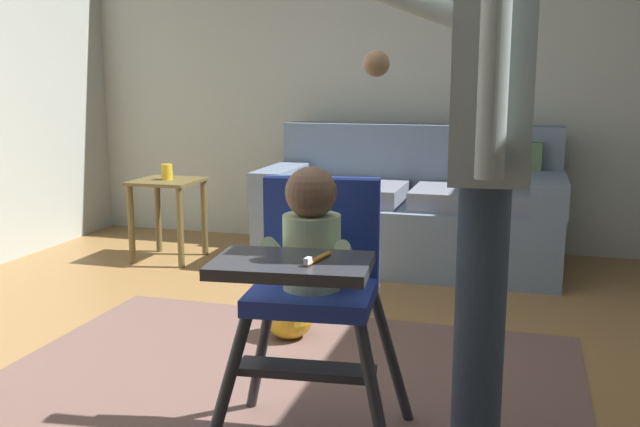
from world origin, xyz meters
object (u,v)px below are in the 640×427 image
object	(u,v)px
couch	(412,211)
sippy_cup	(167,172)
side_table	(168,201)
toy_ball	(289,313)
high_chair	(313,264)
adult_standing	(484,152)

from	to	relation	value
couch	sippy_cup	bearing A→B (deg)	-76.92
side_table	sippy_cup	world-z (taller)	sippy_cup
couch	toy_ball	size ratio (longest dim) A/B	7.81
couch	sippy_cup	size ratio (longest dim) A/B	18.20
sippy_cup	high_chair	bearing A→B (deg)	-52.40
couch	toy_ball	xyz separation A→B (m)	(-0.31, -1.49, -0.22)
side_table	sippy_cup	distance (m)	0.19
high_chair	toy_ball	size ratio (longest dim) A/B	3.91
couch	toy_ball	bearing A→B (deg)	-11.90
side_table	sippy_cup	bearing A→B (deg)	0.00
couch	sippy_cup	world-z (taller)	couch
adult_standing	high_chair	bearing A→B (deg)	0.28
adult_standing	toy_ball	size ratio (longest dim) A/B	7.21
high_chair	toy_ball	world-z (taller)	high_chair
high_chair	toy_ball	xyz separation A→B (m)	(-0.40, 0.94, -0.49)
toy_ball	side_table	size ratio (longest dim) A/B	0.45
adult_standing	sippy_cup	size ratio (longest dim) A/B	16.79
toy_ball	high_chair	bearing A→B (deg)	-67.07
couch	side_table	bearing A→B (deg)	-76.94
couch	side_table	distance (m)	1.56
high_chair	side_table	distance (m)	2.63
couch	adult_standing	world-z (taller)	adult_standing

